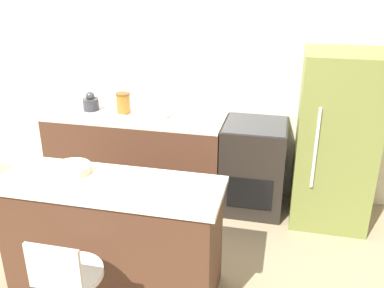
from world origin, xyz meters
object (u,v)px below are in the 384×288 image
(oven_range, at_px, (253,166))
(mixing_bowl, at_px, (156,110))
(kettle, at_px, (91,103))
(refrigerator, at_px, (335,140))

(oven_range, relative_size, mixing_bowl, 3.04)
(kettle, xyz_separation_m, mixing_bowl, (0.70, 0.00, -0.02))
(refrigerator, relative_size, kettle, 8.27)
(oven_range, xyz_separation_m, refrigerator, (0.73, -0.03, 0.36))
(oven_range, distance_m, refrigerator, 0.81)
(oven_range, relative_size, kettle, 4.57)
(oven_range, distance_m, kettle, 1.79)
(refrigerator, bearing_deg, kettle, 178.37)
(refrigerator, distance_m, mixing_bowl, 1.74)
(oven_range, height_order, kettle, kettle)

